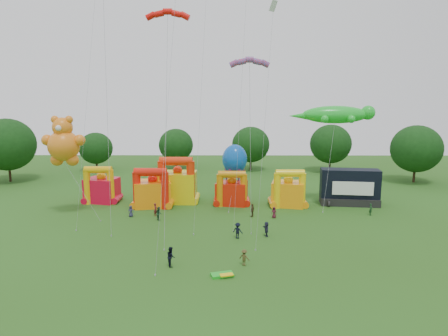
{
  "coord_description": "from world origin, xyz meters",
  "views": [
    {
      "loc": [
        3.03,
        -30.05,
        15.9
      ],
      "look_at": [
        2.65,
        18.0,
        7.38
      ],
      "focal_mm": 32.0,
      "sensor_mm": 36.0,
      "label": 1
    }
  ],
  "objects_px": {
    "teddy_bear_kite": "(74,169)",
    "bouncy_castle_0": "(101,188)",
    "stage_trailer": "(350,187)",
    "spectator_0": "(131,211)",
    "gecko_kite": "(331,148)",
    "bouncy_castle_2": "(178,185)",
    "octopus_kite": "(234,170)",
    "spectator_4": "(252,210)"
  },
  "relations": [
    {
      "from": "stage_trailer",
      "to": "teddy_bear_kite",
      "type": "height_order",
      "value": "teddy_bear_kite"
    },
    {
      "from": "bouncy_castle_0",
      "to": "octopus_kite",
      "type": "distance_m",
      "value": 20.47
    },
    {
      "from": "stage_trailer",
      "to": "spectator_0",
      "type": "xyz_separation_m",
      "value": [
        -31.36,
        -6.68,
        -1.83
      ]
    },
    {
      "from": "teddy_bear_kite",
      "to": "spectator_4",
      "type": "height_order",
      "value": "teddy_bear_kite"
    },
    {
      "from": "bouncy_castle_0",
      "to": "teddy_bear_kite",
      "type": "height_order",
      "value": "teddy_bear_kite"
    },
    {
      "from": "teddy_bear_kite",
      "to": "gecko_kite",
      "type": "height_order",
      "value": "gecko_kite"
    },
    {
      "from": "bouncy_castle_2",
      "to": "teddy_bear_kite",
      "type": "distance_m",
      "value": 15.37
    },
    {
      "from": "bouncy_castle_2",
      "to": "gecko_kite",
      "type": "bearing_deg",
      "value": -5.04
    },
    {
      "from": "spectator_4",
      "to": "spectator_0",
      "type": "bearing_deg",
      "value": -62.49
    },
    {
      "from": "stage_trailer",
      "to": "spectator_0",
      "type": "distance_m",
      "value": 32.12
    },
    {
      "from": "bouncy_castle_2",
      "to": "spectator_0",
      "type": "bearing_deg",
      "value": -124.98
    },
    {
      "from": "bouncy_castle_2",
      "to": "gecko_kite",
      "type": "relative_size",
      "value": 0.49
    },
    {
      "from": "bouncy_castle_2",
      "to": "octopus_kite",
      "type": "distance_m",
      "value": 8.9
    },
    {
      "from": "bouncy_castle_0",
      "to": "stage_trailer",
      "type": "height_order",
      "value": "bouncy_castle_0"
    },
    {
      "from": "bouncy_castle_0",
      "to": "bouncy_castle_2",
      "type": "xyz_separation_m",
      "value": [
        11.68,
        0.11,
        0.52
      ]
    },
    {
      "from": "octopus_kite",
      "to": "spectator_4",
      "type": "distance_m",
      "value": 8.73
    },
    {
      "from": "gecko_kite",
      "to": "octopus_kite",
      "type": "bearing_deg",
      "value": 173.04
    },
    {
      "from": "stage_trailer",
      "to": "spectator_4",
      "type": "relative_size",
      "value": 4.88
    },
    {
      "from": "stage_trailer",
      "to": "spectator_4",
      "type": "distance_m",
      "value": 16.43
    },
    {
      "from": "stage_trailer",
      "to": "teddy_bear_kite",
      "type": "distance_m",
      "value": 39.49
    },
    {
      "from": "bouncy_castle_2",
      "to": "gecko_kite",
      "type": "distance_m",
      "value": 23.53
    },
    {
      "from": "bouncy_castle_0",
      "to": "stage_trailer",
      "type": "bearing_deg",
      "value": -1.43
    },
    {
      "from": "bouncy_castle_2",
      "to": "spectator_0",
      "type": "distance_m",
      "value": 9.64
    },
    {
      "from": "teddy_bear_kite",
      "to": "bouncy_castle_2",
      "type": "bearing_deg",
      "value": 30.95
    },
    {
      "from": "bouncy_castle_0",
      "to": "gecko_kite",
      "type": "relative_size",
      "value": 0.39
    },
    {
      "from": "gecko_kite",
      "to": "bouncy_castle_2",
      "type": "bearing_deg",
      "value": 174.96
    },
    {
      "from": "bouncy_castle_2",
      "to": "stage_trailer",
      "type": "height_order",
      "value": "bouncy_castle_2"
    },
    {
      "from": "bouncy_castle_0",
      "to": "gecko_kite",
      "type": "xyz_separation_m",
      "value": [
        34.36,
        -1.89,
        6.46
      ]
    },
    {
      "from": "bouncy_castle_0",
      "to": "spectator_0",
      "type": "distance_m",
      "value": 9.98
    },
    {
      "from": "bouncy_castle_0",
      "to": "gecko_kite",
      "type": "height_order",
      "value": "gecko_kite"
    },
    {
      "from": "stage_trailer",
      "to": "gecko_kite",
      "type": "height_order",
      "value": "gecko_kite"
    },
    {
      "from": "teddy_bear_kite",
      "to": "bouncy_castle_0",
      "type": "bearing_deg",
      "value": 81.76
    },
    {
      "from": "bouncy_castle_2",
      "to": "octopus_kite",
      "type": "relative_size",
      "value": 0.81
    },
    {
      "from": "bouncy_castle_0",
      "to": "teddy_bear_kite",
      "type": "distance_m",
      "value": 8.75
    },
    {
      "from": "spectator_0",
      "to": "teddy_bear_kite",
      "type": "bearing_deg",
      "value": -179.51
    },
    {
      "from": "bouncy_castle_0",
      "to": "spectator_4",
      "type": "xyz_separation_m",
      "value": [
        22.67,
        -7.49,
        -1.32
      ]
    },
    {
      "from": "bouncy_castle_0",
      "to": "spectator_0",
      "type": "xyz_separation_m",
      "value": [
        6.27,
        -7.62,
        -1.44
      ]
    },
    {
      "from": "spectator_0",
      "to": "stage_trailer",
      "type": "bearing_deg",
      "value": 13.06
    },
    {
      "from": "bouncy_castle_0",
      "to": "stage_trailer",
      "type": "relative_size",
      "value": 0.66
    },
    {
      "from": "stage_trailer",
      "to": "spectator_0",
      "type": "bearing_deg",
      "value": -167.97
    },
    {
      "from": "gecko_kite",
      "to": "spectator_4",
      "type": "height_order",
      "value": "gecko_kite"
    },
    {
      "from": "stage_trailer",
      "to": "spectator_0",
      "type": "relative_size",
      "value": 5.67
    }
  ]
}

